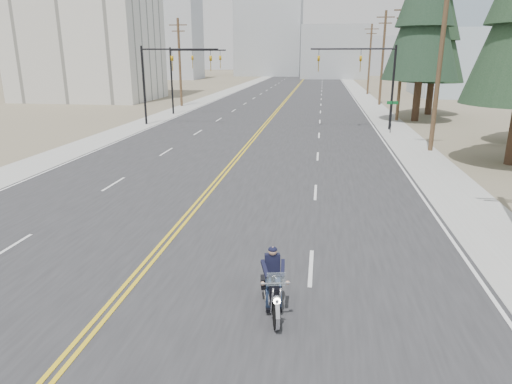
{
  "coord_description": "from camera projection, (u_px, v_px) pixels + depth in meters",
  "views": [
    {
      "loc": [
        5.13,
        -8.64,
        6.18
      ],
      "look_at": [
        2.97,
        6.44,
        1.6
      ],
      "focal_mm": 32.0,
      "sensor_mm": 36.0,
      "label": 1
    }
  ],
  "objects": [
    {
      "name": "haze_bldg_f",
      "position": [
        141.0,
        49.0,
        138.39
      ],
      "size": [
        12.0,
        12.0,
        16.0
      ],
      "primitive_type": "cube",
      "color": "#ADB2B7",
      "rests_on": "ground"
    },
    {
      "name": "street_sign",
      "position": [
        392.0,
        111.0,
        37.13
      ],
      "size": [
        0.9,
        0.06,
        2.62
      ],
      "color": "black",
      "rests_on": "ground"
    },
    {
      "name": "utility_pole_e",
      "position": [
        370.0,
        58.0,
        73.69
      ],
      "size": [
        2.2,
        0.3,
        11.0
      ],
      "color": "brown",
      "rests_on": "ground"
    },
    {
      "name": "utility_pole_c",
      "position": [
        402.0,
        60.0,
        43.35
      ],
      "size": [
        2.2,
        0.3,
        11.0
      ],
      "color": "brown",
      "rests_on": "ground"
    },
    {
      "name": "utility_pole_left",
      "position": [
        180.0,
        61.0,
        56.29
      ],
      "size": [
        2.2,
        0.3,
        10.5
      ],
      "color": "brown",
      "rests_on": "ground"
    },
    {
      "name": "utility_pole_b",
      "position": [
        440.0,
        58.0,
        29.06
      ],
      "size": [
        2.2,
        0.3,
        11.5
      ],
      "color": "brown",
      "rests_on": "ground"
    },
    {
      "name": "traffic_mast_right",
      "position": [
        369.0,
        71.0,
        38.37
      ],
      "size": [
        7.1,
        0.26,
        7.0
      ],
      "color": "black",
      "rests_on": "ground"
    },
    {
      "name": "sidewalk_left",
      "position": [
        225.0,
        93.0,
        78.59
      ],
      "size": [
        3.0,
        200.0,
        0.01
      ],
      "primitive_type": "cube",
      "color": "#A5A5A0",
      "rests_on": "ground"
    },
    {
      "name": "haze_bldg_d",
      "position": [
        269.0,
        32.0,
        141.29
      ],
      "size": [
        20.0,
        15.0,
        26.0
      ],
      "primitive_type": "cube",
      "color": "#ADB2B7",
      "rests_on": "ground"
    },
    {
      "name": "ground_plane",
      "position": [
        91.0,
        331.0,
        10.66
      ],
      "size": [
        400.0,
        400.0,
        0.0
      ],
      "primitive_type": "plane",
      "color": "#776D56",
      "rests_on": "ground"
    },
    {
      "name": "glass_building",
      "position": [
        502.0,
        29.0,
        69.82
      ],
      "size": [
        24.0,
        16.0,
        20.0
      ],
      "primitive_type": "cube",
      "color": "#9EB5CC",
      "rests_on": "ground"
    },
    {
      "name": "traffic_mast_left",
      "position": [
        164.0,
        70.0,
        40.8
      ],
      "size": [
        7.1,
        0.26,
        7.0
      ],
      "color": "black",
      "rests_on": "ground"
    },
    {
      "name": "haze_bldg_e",
      "position": [
        386.0,
        56.0,
        147.77
      ],
      "size": [
        14.0,
        14.0,
        12.0
      ],
      "primitive_type": "cube",
      "color": "#B7BCC6",
      "rests_on": "ground"
    },
    {
      "name": "sidewalk_right",
      "position": [
        361.0,
        94.0,
        75.47
      ],
      "size": [
        3.0,
        200.0,
        0.01
      ],
      "primitive_type": "cube",
      "color": "#A5A5A0",
      "rests_on": "ground"
    },
    {
      "name": "conifer_far",
      "position": [
        438.0,
        18.0,
        46.89
      ],
      "size": [
        6.43,
        6.43,
        17.23
      ],
      "rotation": [
        0.0,
        0.0,
        0.42
      ],
      "color": "#382619",
      "rests_on": "ground"
    },
    {
      "name": "motorcyclist",
      "position": [
        273.0,
        282.0,
        11.24
      ],
      "size": [
        1.3,
        2.23,
        1.63
      ],
      "primitive_type": null,
      "rotation": [
        0.0,
        0.0,
        3.34
      ],
      "color": "black",
      "rests_on": "ground"
    },
    {
      "name": "haze_bldg_b",
      "position": [
        334.0,
        52.0,
        126.09
      ],
      "size": [
        18.0,
        14.0,
        14.0
      ],
      "primitive_type": "cube",
      "color": "#ADB2B7",
      "rests_on": "ground"
    },
    {
      "name": "haze_bldg_a",
      "position": [
        173.0,
        36.0,
        121.28
      ],
      "size": [
        14.0,
        12.0,
        22.0
      ],
      "primitive_type": "cube",
      "color": "#B7BCC6",
      "rests_on": "ground"
    },
    {
      "name": "traffic_mast_far",
      "position": [
        186.0,
        68.0,
        48.45
      ],
      "size": [
        6.1,
        0.26,
        7.0
      ],
      "color": "black",
      "rests_on": "ground"
    },
    {
      "name": "haze_bldg_c",
      "position": [
        474.0,
        43.0,
        106.95
      ],
      "size": [
        16.0,
        12.0,
        18.0
      ],
      "primitive_type": "cube",
      "color": "#B7BCC6",
      "rests_on": "ground"
    },
    {
      "name": "utility_pole_d",
      "position": [
        383.0,
        57.0,
        57.5
      ],
      "size": [
        2.2,
        0.3,
        11.5
      ],
      "color": "brown",
      "rests_on": "ground"
    },
    {
      "name": "road",
      "position": [
        292.0,
        93.0,
        77.03
      ],
      "size": [
        20.0,
        200.0,
        0.01
      ],
      "primitive_type": "cube",
      "color": "#303033",
      "rests_on": "ground"
    }
  ]
}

